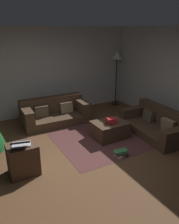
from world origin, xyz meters
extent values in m
plane|color=brown|center=(0.00, 0.00, 0.00)|extent=(6.40, 6.40, 0.00)
cube|color=#BCB7B2|center=(0.00, 3.14, 1.30)|extent=(6.40, 0.12, 2.60)
cube|color=#473323|center=(0.26, 2.15, 0.12)|extent=(1.85, 0.89, 0.23)
cube|color=#473323|center=(0.27, 2.45, 0.47)|extent=(1.83, 0.29, 0.47)
cube|color=#473323|center=(1.05, 2.13, 0.40)|extent=(0.26, 0.85, 0.33)
cube|color=#473323|center=(-0.53, 2.17, 0.40)|extent=(0.26, 0.85, 0.33)
cube|color=#8C7A5B|center=(0.63, 2.24, 0.38)|extent=(0.36, 0.16, 0.31)
cube|color=brown|center=(-0.10, 2.26, 0.38)|extent=(0.37, 0.16, 0.30)
cube|color=#473323|center=(2.15, 0.30, 0.10)|extent=(1.02, 1.87, 0.21)
cube|color=#473323|center=(2.48, 0.28, 0.43)|extent=(0.37, 1.82, 0.45)
cube|color=#473323|center=(2.09, -0.48, 0.34)|extent=(0.91, 0.31, 0.26)
cube|color=#473323|center=(2.21, 1.08, 0.34)|extent=(0.91, 0.31, 0.26)
cube|color=#8C7A5B|center=(2.25, -0.07, 0.36)|extent=(0.17, 0.37, 0.31)
cube|color=brown|center=(2.30, 0.65, 0.36)|extent=(0.21, 0.38, 0.31)
cube|color=#473323|center=(1.10, 0.70, 0.20)|extent=(0.81, 0.63, 0.40)
cube|color=red|center=(1.09, 0.62, 0.46)|extent=(0.25, 0.22, 0.13)
cube|color=black|center=(1.01, 0.59, 0.41)|extent=(0.11, 0.17, 0.02)
cube|color=#4C3323|center=(-1.10, 0.24, 0.29)|extent=(0.52, 0.44, 0.58)
cube|color=silver|center=(-1.10, 0.24, 0.59)|extent=(0.37, 0.30, 0.02)
cube|color=black|center=(-1.13, 0.09, 0.70)|extent=(0.36, 0.29, 0.09)
cube|color=beige|center=(0.81, -0.16, 0.02)|extent=(0.28, 0.23, 0.05)
cube|color=#4C423D|center=(0.82, -0.17, 0.07)|extent=(0.26, 0.21, 0.05)
cube|color=#387A47|center=(0.81, -0.15, 0.11)|extent=(0.30, 0.18, 0.03)
cylinder|color=black|center=(2.73, 2.75, 0.01)|extent=(0.28, 0.28, 0.02)
cylinder|color=black|center=(2.73, 2.75, 0.79)|extent=(0.04, 0.04, 1.58)
cone|color=beige|center=(2.73, 2.75, 1.70)|extent=(0.36, 0.36, 0.24)
cube|color=#532D2C|center=(1.10, 0.70, 0.00)|extent=(2.60, 2.00, 0.01)
camera|label=1|loc=(-1.74, -3.38, 2.49)|focal=35.73mm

